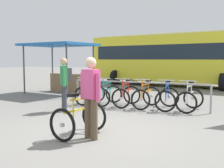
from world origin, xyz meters
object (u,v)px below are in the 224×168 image
Objects in this scene: racked_bike_black at (90,93)px; person_with_featured_bike at (91,94)px; racked_bike_teal at (108,94)px; racked_bike_orange at (146,97)px; racked_bike_red at (126,96)px; featured_bicycle at (83,112)px; racked_bike_white at (190,99)px; bus_distant at (172,57)px; market_stall at (64,64)px; pedestrian_with_backpack at (65,81)px; racked_bike_blue at (167,98)px.

person_with_featured_bike is (2.38, -3.82, 0.54)m from racked_bike_black.
racked_bike_teal is 1.02× the size of racked_bike_orange.
featured_bicycle is (0.65, -3.68, 0.12)m from racked_bike_red.
person_with_featured_bike is at bearing -75.91° from racked_bike_red.
racked_bike_teal is 0.70m from racked_bike_red.
person_with_featured_bike reaches higher than racked_bike_white.
bus_distant reaches higher than market_stall.
racked_bike_blue is at bearing 33.12° from pedestrian_with_backpack.
racked_bike_black is 1.02× the size of racked_bike_white.
racked_bike_black is at bearing -95.34° from bus_distant.
racked_bike_black is 2.10m from racked_bike_orange.
pedestrian_with_backpack is at bearing -139.24° from racked_bike_orange.
bus_distant is at bearing 97.71° from person_with_featured_bike.
racked_bike_orange is at bearing -177.11° from racked_bike_white.
racked_bike_blue is 0.96× the size of featured_bicycle.
racked_bike_white is (2.10, 0.11, 0.00)m from racked_bike_red.
racked_bike_teal is 0.70× the size of person_with_featured_bike.
racked_bike_red is 2.22m from pedestrian_with_backpack.
racked_bike_red is 1.04× the size of racked_bike_white.
racked_bike_black is 2.80m from racked_bike_blue.
pedestrian_with_backpack is at bearing -93.93° from bus_distant.
racked_bike_red is 4.68m from market_stall.
racked_bike_teal is 0.97× the size of racked_bike_blue.
racked_bike_red and racked_bike_orange have the same top height.
market_stall reaches higher than pedestrian_with_backpack.
person_with_featured_bike is 0.16× the size of bus_distant.
racked_bike_blue is 0.72× the size of person_with_featured_bike.
racked_bike_blue is 0.70m from racked_bike_white.
racked_bike_blue is (2.80, 0.14, 0.00)m from racked_bike_black.
racked_bike_black is 8.26m from bus_distant.
racked_bike_red is 3.74m from featured_bicycle.
market_stall reaches higher than racked_bike_teal.
racked_bike_red is 4.05m from person_with_featured_bike.
racked_bike_black is at bearing 119.54° from featured_bicycle.
pedestrian_with_backpack is at bearing 136.13° from person_with_featured_bike.
racked_bike_black and racked_bike_teal have the same top height.
pedestrian_with_backpack reaches higher than racked_bike_black.
racked_bike_teal is at bearing -177.11° from racked_bike_red.
bus_distant is (-2.04, 7.97, 1.37)m from racked_bike_blue.
racked_bike_blue is 8.34m from bus_distant.
featured_bicycle reaches higher than racked_bike_red.
racked_bike_teal is 4.10m from market_stall.
racked_bike_white is 0.67× the size of person_with_featured_bike.
racked_bike_red is 0.92× the size of featured_bicycle.
person_with_featured_bike is 1.00× the size of pedestrian_with_backpack.
racked_bike_blue is 5.92m from market_stall.
racked_bike_orange is at bearing 89.20° from featured_bicycle.
racked_bike_black is 0.11× the size of bus_distant.
racked_bike_orange is at bearing 94.05° from person_with_featured_bike.
bus_distant is (-0.64, 8.04, 1.37)m from racked_bike_red.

